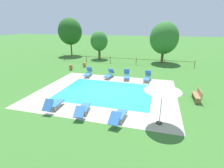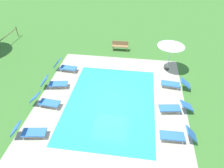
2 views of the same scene
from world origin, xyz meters
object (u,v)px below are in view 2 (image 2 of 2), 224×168
object	(u,v)px
sun_lounger_south_far	(65,67)
sun_lounger_north_far	(54,83)
patio_umbrella_open_foreground	(171,44)
sun_lounger_north_end	(175,84)
sun_lounger_south_near_corner	(29,131)
sun_lounger_north_mid	(177,135)
wooden_bench_lawn_side	(120,46)
sun_lounger_north_near_steps	(45,101)
sun_lounger_south_mid	(175,107)

from	to	relation	value
sun_lounger_south_far	sun_lounger_north_far	bearing A→B (deg)	178.04
patio_umbrella_open_foreground	sun_lounger_north_end	bearing A→B (deg)	-171.95
sun_lounger_south_near_corner	sun_lounger_south_far	distance (m)	6.57
sun_lounger_north_mid	sun_lounger_north_end	distance (m)	4.67
sun_lounger_north_end	wooden_bench_lawn_side	bearing A→B (deg)	40.85
sun_lounger_north_near_steps	sun_lounger_north_far	size ratio (longest dim) A/B	1.02
sun_lounger_south_near_corner	patio_umbrella_open_foreground	bearing A→B (deg)	-45.14
sun_lounger_north_near_steps	sun_lounger_north_mid	size ratio (longest dim) A/B	1.02
sun_lounger_north_near_steps	sun_lounger_north_end	size ratio (longest dim) A/B	0.96
sun_lounger_north_near_steps	sun_lounger_south_near_corner	bearing A→B (deg)	-178.20
sun_lounger_north_end	patio_umbrella_open_foreground	bearing A→B (deg)	8.05
sun_lounger_south_near_corner	patio_umbrella_open_foreground	world-z (taller)	patio_umbrella_open_foreground
sun_lounger_south_far	sun_lounger_north_mid	bearing A→B (deg)	-125.18
patio_umbrella_open_foreground	sun_lounger_south_far	bearing A→B (deg)	99.43
sun_lounger_south_near_corner	sun_lounger_south_mid	distance (m)	8.60
sun_lounger_north_near_steps	wooden_bench_lawn_side	distance (m)	9.11
sun_lounger_south_mid	wooden_bench_lawn_side	bearing A→B (deg)	28.90
sun_lounger_north_mid	patio_umbrella_open_foreground	bearing A→B (deg)	0.19
sun_lounger_north_mid	sun_lounger_south_mid	world-z (taller)	sun_lounger_north_mid
sun_lounger_south_mid	patio_umbrella_open_foreground	bearing A→B (deg)	1.05
sun_lounger_south_near_corner	sun_lounger_north_far	bearing A→B (deg)	2.59
sun_lounger_south_mid	sun_lounger_north_far	bearing A→B (deg)	80.83
sun_lounger_north_near_steps	sun_lounger_north_end	bearing A→B (deg)	-69.88
sun_lounger_north_near_steps	patio_umbrella_open_foreground	xyz separation A→B (m)	(5.46, -8.03, 1.85)
sun_lounger_north_far	sun_lounger_north_near_steps	bearing A→B (deg)	-176.42
sun_lounger_south_mid	sun_lounger_south_far	world-z (taller)	sun_lounger_south_far
sun_lounger_south_mid	patio_umbrella_open_foreground	world-z (taller)	patio_umbrella_open_foreground
sun_lounger_south_far	sun_lounger_north_near_steps	bearing A→B (deg)	-179.36
sun_lounger_south_near_corner	wooden_bench_lawn_side	world-z (taller)	sun_lounger_south_near_corner
sun_lounger_south_mid	patio_umbrella_open_foreground	distance (m)	5.21
sun_lounger_north_near_steps	sun_lounger_south_far	xyz separation A→B (m)	(4.12, 0.05, 0.01)
sun_lounger_north_end	patio_umbrella_open_foreground	world-z (taller)	patio_umbrella_open_foreground
sun_lounger_north_near_steps	sun_lounger_south_mid	size ratio (longest dim) A/B	0.93
sun_lounger_north_near_steps	sun_lounger_south_near_corner	world-z (taller)	sun_lounger_south_near_corner
sun_lounger_south_far	patio_umbrella_open_foreground	size ratio (longest dim) A/B	0.76
sun_lounger_north_end	sun_lounger_north_mid	bearing A→B (deg)	176.12
sun_lounger_north_far	wooden_bench_lawn_side	xyz separation A→B (m)	(6.29, -4.03, 0.07)
sun_lounger_south_far	patio_umbrella_open_foreground	xyz separation A→B (m)	(1.34, -8.08, 1.84)
sun_lounger_north_far	wooden_bench_lawn_side	size ratio (longest dim) A/B	1.28
sun_lounger_north_mid	sun_lounger_south_far	world-z (taller)	sun_lounger_south_far
sun_lounger_north_mid	sun_lounger_south_mid	xyz separation A→B (m)	(2.19, -0.07, -0.03)
sun_lounger_north_near_steps	sun_lounger_north_end	world-z (taller)	sun_lounger_north_near_steps
sun_lounger_north_near_steps	wooden_bench_lawn_side	bearing A→B (deg)	-25.45
sun_lounger_north_mid	sun_lounger_south_far	distance (m)	9.91
sun_lounger_north_mid	wooden_bench_lawn_side	size ratio (longest dim) A/B	1.28
sun_lounger_north_far	sun_lounger_north_end	world-z (taller)	sun_lounger_north_far
sun_lounger_south_mid	sun_lounger_south_far	bearing A→B (deg)	66.67
sun_lounger_north_mid	sun_lounger_north_end	xyz separation A→B (m)	(4.66, -0.32, -0.02)
sun_lounger_south_far	patio_umbrella_open_foreground	bearing A→B (deg)	-80.57
sun_lounger_north_mid	patio_umbrella_open_foreground	distance (m)	7.29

